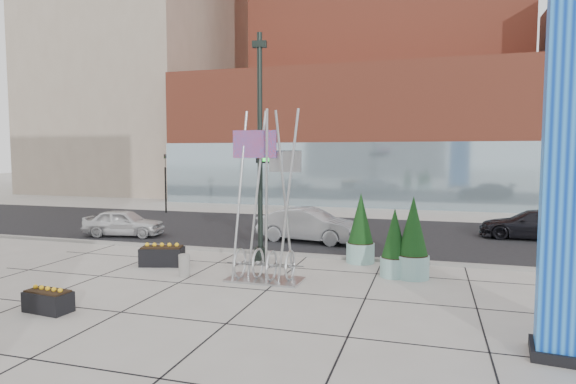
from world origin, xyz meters
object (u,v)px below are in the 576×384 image
(lamp_post, at_px, (260,170))
(public_art_sculpture, at_px, (265,236))
(overhead_street_sign, at_px, (276,166))
(concrete_bollard, at_px, (184,265))
(car_silver_mid, at_px, (309,225))
(car_white_west, at_px, (124,223))

(lamp_post, relative_size, public_art_sculpture, 1.55)
(public_art_sculpture, height_order, overhead_street_sign, public_art_sculpture)
(concrete_bollard, bearing_deg, overhead_street_sign, 63.29)
(overhead_street_sign, bearing_deg, concrete_bollard, -101.92)
(car_silver_mid, bearing_deg, concrete_bollard, 169.56)
(lamp_post, height_order, concrete_bollard, lamp_post)
(concrete_bollard, height_order, car_silver_mid, car_silver_mid)
(public_art_sculpture, bearing_deg, lamp_post, 114.13)
(concrete_bollard, distance_m, overhead_street_sign, 5.54)
(public_art_sculpture, xyz_separation_m, car_silver_mid, (-0.33, 7.10, -0.67))
(concrete_bollard, distance_m, car_silver_mid, 7.77)
(lamp_post, height_order, car_silver_mid, lamp_post)
(public_art_sculpture, xyz_separation_m, concrete_bollard, (-2.82, -0.25, -1.09))
(overhead_street_sign, bearing_deg, car_silver_mid, 96.50)
(concrete_bollard, bearing_deg, car_white_west, 137.68)
(overhead_street_sign, relative_size, car_white_west, 1.08)
(overhead_street_sign, xyz_separation_m, car_white_west, (-8.76, 2.18, -3.00))
(car_silver_mid, bearing_deg, lamp_post, 178.29)
(overhead_street_sign, bearing_deg, public_art_sculpture, -62.71)
(overhead_street_sign, distance_m, car_white_west, 9.51)
(car_white_west, bearing_deg, concrete_bollard, -142.52)
(concrete_bollard, bearing_deg, car_silver_mid, 71.27)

